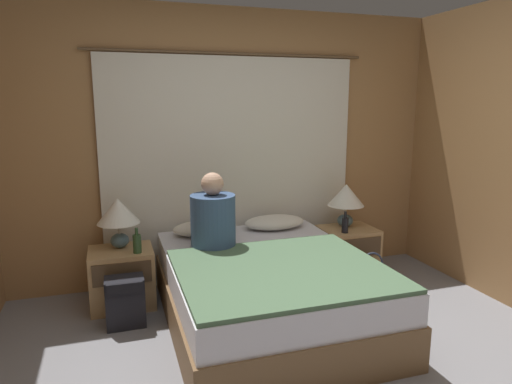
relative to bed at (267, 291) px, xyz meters
name	(u,v)px	position (x,y,z in m)	size (l,w,h in m)	color
wall_back	(230,147)	(0.00, 1.07, 0.99)	(4.12, 0.06, 2.50)	#A37547
curtain_panel	(232,170)	(0.00, 1.00, 0.79)	(2.56, 0.02, 2.10)	silver
bed	(267,291)	(0.00, 0.00, 0.00)	(1.48, 1.90, 0.52)	brown
nightstand_left	(122,278)	(-1.05, 0.65, -0.01)	(0.51, 0.43, 0.48)	tan
nightstand_right	(347,252)	(1.05, 0.65, -0.01)	(0.51, 0.43, 0.48)	tan
lamp_left	(118,214)	(-1.05, 0.72, 0.51)	(0.35, 0.35, 0.42)	slate
lamp_right	(346,197)	(1.05, 0.72, 0.51)	(0.35, 0.35, 0.42)	slate
pillow_left	(205,228)	(-0.33, 0.74, 0.32)	(0.56, 0.34, 0.12)	silver
pillow_right	(274,222)	(0.33, 0.74, 0.32)	(0.56, 0.34, 0.12)	silver
blanket_on_bed	(282,270)	(0.00, -0.30, 0.28)	(1.42, 1.25, 0.03)	#4C6B4C
person_left_in_bed	(213,218)	(-0.33, 0.36, 0.51)	(0.36, 0.36, 0.61)	#38517A
beer_bottle_on_left_stand	(137,243)	(-0.92, 0.53, 0.30)	(0.07, 0.07, 0.21)	#2D4C28
beer_bottle_on_right_stand	(345,225)	(0.94, 0.53, 0.30)	(0.06, 0.06, 0.20)	black
backpack_on_floor	(125,299)	(-1.04, 0.28, -0.04)	(0.29, 0.22, 0.38)	black
handbag_on_floor	(370,280)	(1.04, 0.22, -0.13)	(0.31, 0.16, 0.38)	#333D56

